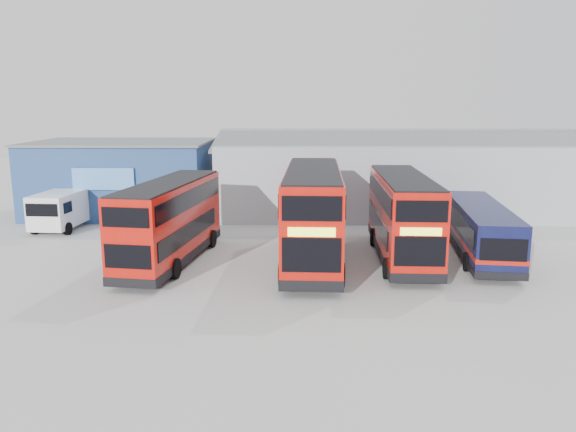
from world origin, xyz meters
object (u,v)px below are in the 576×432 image
Objects in this scene: maintenance_shed at (427,174)px; double_decker_right at (402,218)px; double_decker_left at (170,223)px; panel_van at (64,207)px; single_decker_blue at (480,231)px; office_block at (123,177)px; double_decker_centre at (313,216)px.

double_decker_right is (-4.31, -13.73, -0.49)m from maintenance_shed.
panel_van is at bearing -34.24° from double_decker_left.
single_decker_blue is at bearing -90.97° from maintenance_shed.
office_block is 5.68m from panel_van.
panel_van is (-2.24, -5.06, -1.26)m from office_block.
double_decker_right is 1.01× the size of single_decker_blue.
office_block reaches higher than single_decker_blue.
double_decker_centre is 1.10× the size of double_decker_right.
office_block is 18.14m from double_decker_centre.
maintenance_shed is (22.00, 2.01, 0.02)m from office_block.
office_block is at bearing 70.32° from panel_van.
double_decker_left is at bearing -38.14° from panel_van.
double_decker_right is 21.03m from panel_van.
maintenance_shed is 16.98m from double_decker_centre.
maintenance_shed reaches higher than double_decker_left.
single_decker_blue is (8.61, 1.20, -1.00)m from double_decker_centre.
double_decker_left is 11.41m from panel_van.
maintenance_shed is 2.74× the size of double_decker_centre.
double_decker_centre is at bearing -21.51° from panel_van.
double_decker_centre is 4.60m from double_decker_right.
double_decker_right is at bearing -107.43° from maintenance_shed.
double_decker_centre is 8.75m from single_decker_blue.
single_decker_blue is at bearing -10.30° from panel_van.
double_decker_right is at bearing 11.46° from double_decker_centre.
maintenance_shed is 3.02× the size of double_decker_right.
single_decker_blue is 1.80× the size of panel_van.
maintenance_shed reaches higher than single_decker_blue.
double_decker_left is 0.98× the size of single_decker_blue.
single_decker_blue is (4.09, 0.44, -0.79)m from double_decker_right.
maintenance_shed is 5.48× the size of panel_van.
office_block is at bearing 148.20° from double_decker_right.
double_decker_left is (6.18, -12.74, -0.56)m from office_block.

